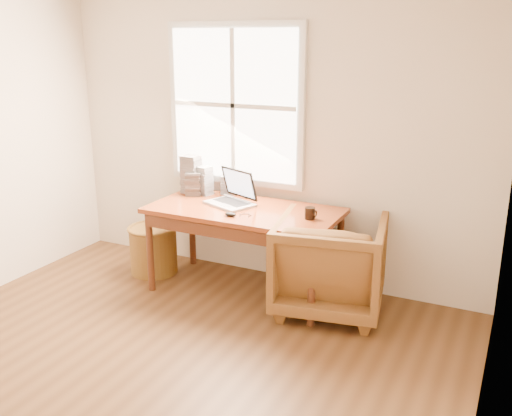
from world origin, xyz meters
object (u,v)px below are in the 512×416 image
Objects in this scene: laptop at (230,189)px; cd_stack_a at (204,180)px; desk at (244,211)px; armchair at (330,264)px; coffee_mug at (310,213)px; wicker_stool at (154,250)px.

cd_stack_a is at bearing 172.78° from laptop.
desk is 6.19× the size of cd_stack_a.
laptop is at bearing -13.06° from armchair.
cd_stack_a is at bearing 155.47° from desk.
cd_stack_a is at bearing 161.65° from coffee_mug.
wicker_stool is 1.65m from coffee_mug.
desk is 0.60m from cd_stack_a.
coffee_mug reaches higher than armchair.
coffee_mug is at bearing 17.67° from laptop.
laptop is 4.21× the size of coffee_mug.
cd_stack_a reaches higher than coffee_mug.
armchair is at bearing -1.86° from coffee_mug.
armchair is 1.06m from laptop.
cd_stack_a is (-0.38, 0.21, -0.01)m from laptop.
wicker_stool is 1.11× the size of laptop.
laptop reaches higher than coffee_mug.
desk is 17.28× the size of coffee_mug.
laptop is at bearing 168.54° from desk.
desk is 0.22m from laptop.
armchair is 1.42m from cd_stack_a.
cd_stack_a reaches higher than wicker_stool.
laptop is at bearing -29.29° from cd_stack_a.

